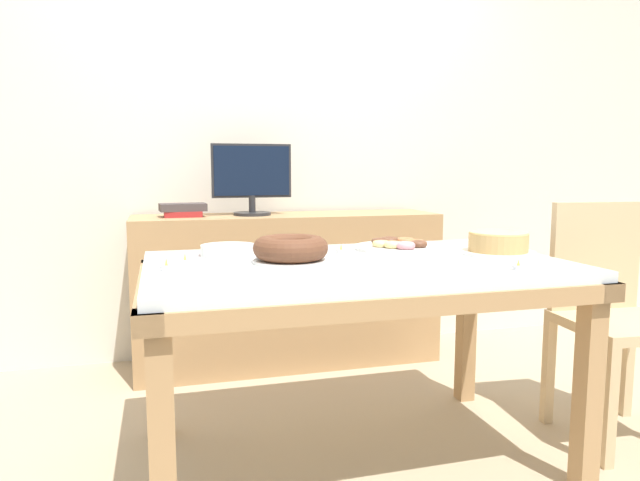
# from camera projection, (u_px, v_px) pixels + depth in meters

# --- Properties ---
(ground_plane) EXTENTS (12.00, 12.00, 0.00)m
(ground_plane) POSITION_uv_depth(u_px,v_px,m) (354.00, 459.00, 2.13)
(ground_plane) COLOR tan
(wall_back) EXTENTS (8.00, 0.10, 2.60)m
(wall_back) POSITION_uv_depth(u_px,v_px,m) (276.00, 130.00, 3.33)
(wall_back) COLOR silver
(wall_back) RESTS_ON ground
(dining_table) EXTENTS (1.49, 0.91, 0.75)m
(dining_table) POSITION_uv_depth(u_px,v_px,m) (356.00, 286.00, 2.05)
(dining_table) COLOR silver
(dining_table) RESTS_ON ground
(chair) EXTENTS (0.45, 0.45, 0.94)m
(chair) POSITION_uv_depth(u_px,v_px,m) (611.00, 307.00, 2.30)
(chair) COLOR #D1B284
(chair) RESTS_ON ground
(sideboard) EXTENTS (1.65, 0.44, 0.83)m
(sideboard) POSITION_uv_depth(u_px,v_px,m) (288.00, 289.00, 3.15)
(sideboard) COLOR tan
(sideboard) RESTS_ON ground
(computer_monitor) EXTENTS (0.42, 0.20, 0.38)m
(computer_monitor) POSITION_uv_depth(u_px,v_px,m) (252.00, 180.00, 3.03)
(computer_monitor) COLOR #262628
(computer_monitor) RESTS_ON sideboard
(book_stack) EXTENTS (0.24, 0.16, 0.07)m
(book_stack) POSITION_uv_depth(u_px,v_px,m) (183.00, 210.00, 2.95)
(book_stack) COLOR maroon
(book_stack) RESTS_ON sideboard
(cake_chocolate_round) EXTENTS (0.28, 0.28, 0.09)m
(cake_chocolate_round) POSITION_uv_depth(u_px,v_px,m) (498.00, 244.00, 2.18)
(cake_chocolate_round) COLOR white
(cake_chocolate_round) RESTS_ON dining_table
(cake_golden_bundt) EXTENTS (0.26, 0.26, 0.09)m
(cake_golden_bundt) POSITION_uv_depth(u_px,v_px,m) (291.00, 250.00, 1.98)
(cake_golden_bundt) COLOR white
(cake_golden_bundt) RESTS_ON dining_table
(pastry_platter) EXTENTS (0.36, 0.36, 0.04)m
(pastry_platter) POSITION_uv_depth(u_px,v_px,m) (398.00, 246.00, 2.32)
(pastry_platter) COLOR white
(pastry_platter) RESTS_ON dining_table
(plate_stack) EXTENTS (0.21, 0.21, 0.04)m
(plate_stack) POSITION_uv_depth(u_px,v_px,m) (229.00, 250.00, 2.15)
(plate_stack) COLOR white
(plate_stack) RESTS_ON dining_table
(tealight_right_edge) EXTENTS (0.04, 0.04, 0.04)m
(tealight_right_edge) POSITION_uv_depth(u_px,v_px,m) (340.00, 251.00, 2.20)
(tealight_right_edge) COLOR silver
(tealight_right_edge) RESTS_ON dining_table
(tealight_centre) EXTENTS (0.04, 0.04, 0.04)m
(tealight_centre) POSITION_uv_depth(u_px,v_px,m) (518.00, 267.00, 1.83)
(tealight_centre) COLOR silver
(tealight_centre) RESTS_ON dining_table
(tealight_left_edge) EXTENTS (0.04, 0.04, 0.04)m
(tealight_left_edge) POSITION_uv_depth(u_px,v_px,m) (185.00, 261.00, 1.95)
(tealight_left_edge) COLOR silver
(tealight_left_edge) RESTS_ON dining_table
(tealight_near_front) EXTENTS (0.04, 0.04, 0.04)m
(tealight_near_front) POSITION_uv_depth(u_px,v_px,m) (166.00, 267.00, 1.84)
(tealight_near_front) COLOR silver
(tealight_near_front) RESTS_ON dining_table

